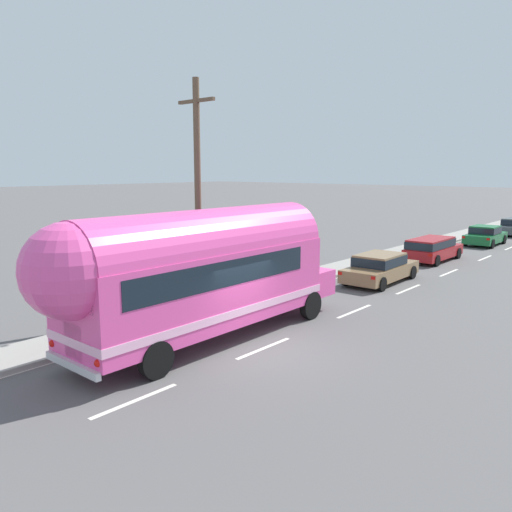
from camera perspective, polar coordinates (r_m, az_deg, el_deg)
The scene contains 8 objects.
ground_plane at distance 15.40m, azimuth 0.34°, elevation -10.49°, with size 300.00×300.00×0.00m, color #565454.
lane_markings at distance 26.79m, azimuth 13.39°, elevation -2.01°, with size 3.85×80.00×0.01m.
sidewalk_slab at distance 25.82m, azimuth 6.84°, elevation -2.08°, with size 1.99×90.00×0.15m, color gray.
utility_pole at distance 18.87m, azimuth -6.51°, elevation 6.93°, with size 1.80×0.24×8.50m.
painted_bus at distance 15.49m, azimuth -6.71°, elevation -1.58°, with size 2.64×11.50×4.12m.
car_lead at distance 24.85m, azimuth 13.68°, elevation -1.18°, with size 2.09×4.83×1.37m.
car_second at distance 31.42m, azimuth 19.07°, elevation 0.89°, with size 1.92×4.74×1.37m.
car_third at distance 39.54m, azimuth 24.23°, elevation 2.18°, with size 2.01×4.33×1.37m.
Camera 1 is at (9.39, -10.99, 5.31)m, focal length 35.80 mm.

